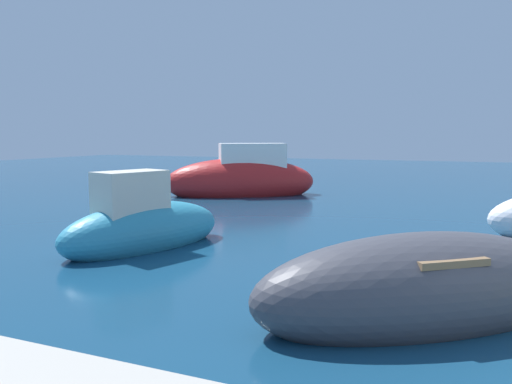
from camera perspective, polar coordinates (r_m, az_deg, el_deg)
name	(u,v)px	position (r m, az deg, el deg)	size (l,w,h in m)	color
moored_boat_0	(242,179)	(18.63, -1.58, 1.42)	(5.55, 4.52, 2.25)	#B21E1E
moored_boat_4	(423,289)	(6.45, 17.84, -10.15)	(4.20, 3.82, 1.35)	#3F3F47
moored_boat_5	(143,226)	(10.23, -12.33, -3.70)	(2.27, 3.82, 1.75)	teal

